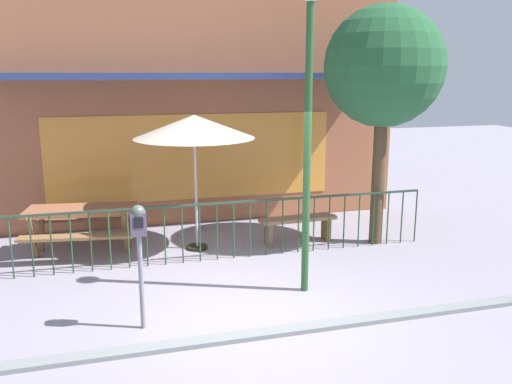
{
  "coord_description": "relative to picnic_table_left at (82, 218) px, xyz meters",
  "views": [
    {
      "loc": [
        -1.58,
        -6.01,
        3.01
      ],
      "look_at": [
        0.77,
        2.51,
        1.0
      ],
      "focal_mm": 37.26,
      "sensor_mm": 36.0,
      "label": 1
    }
  ],
  "objects": [
    {
      "name": "patio_bench",
      "position": [
        3.69,
        -0.5,
        -0.26
      ],
      "size": [
        1.41,
        0.39,
        0.48
      ],
      "color": "#996E52",
      "rests_on": "ground"
    },
    {
      "name": "street_lamp",
      "position": [
        3.06,
        -2.53,
        2.07
      ],
      "size": [
        0.28,
        0.28,
        4.14
      ],
      "color": "#275228",
      "rests_on": "ground"
    },
    {
      "name": "curb_edge",
      "position": [
        2.12,
        -3.65,
        -0.61
      ],
      "size": [
        12.14,
        0.2,
        0.11
      ],
      "primitive_type": "cube",
      "color": "gray",
      "rests_on": "ground"
    },
    {
      "name": "parking_meter_near",
      "position": [
        0.79,
        -3.08,
        0.57
      ],
      "size": [
        0.18,
        0.17,
        1.52
      ],
      "color": "slate",
      "rests_on": "ground"
    },
    {
      "name": "street_tree",
      "position": [
        5.05,
        -0.85,
        2.46
      ],
      "size": [
        2.04,
        2.04,
        4.12
      ],
      "color": "#4F3B26",
      "rests_on": "ground"
    },
    {
      "name": "ground",
      "position": [
        2.12,
        -3.09,
        -0.61
      ],
      "size": [
        40.0,
        40.0,
        0.0
      ],
      "primitive_type": "plane",
      "color": "gray"
    },
    {
      "name": "patio_fence_front",
      "position": [
        2.12,
        -0.98,
        0.05
      ],
      "size": [
        7.31,
        0.04,
        0.97
      ],
      "color": "#2A3F2E",
      "rests_on": "ground"
    },
    {
      "name": "picnic_table_left",
      "position": [
        0.0,
        0.0,
        0.0
      ],
      "size": [
        1.97,
        1.59,
        0.79
      ],
      "color": "#92583A",
      "rests_on": "ground"
    },
    {
      "name": "pub_storefront",
      "position": [
        2.12,
        1.53,
        1.89
      ],
      "size": [
        8.67,
        1.5,
        5.0
      ],
      "color": "brown",
      "rests_on": "ground"
    },
    {
      "name": "patio_umbrella",
      "position": [
        1.89,
        -0.34,
        1.5
      ],
      "size": [
        2.02,
        2.02,
        2.32
      ],
      "color": "black",
      "rests_on": "ground"
    }
  ]
}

